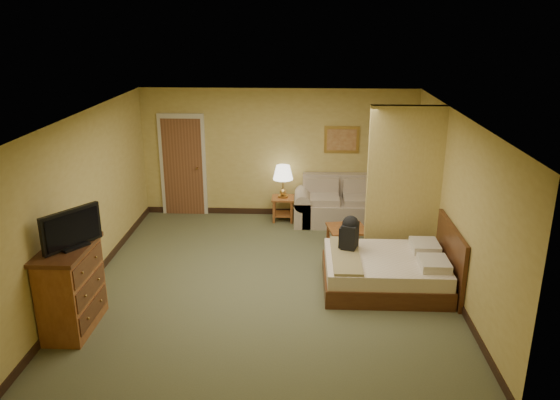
# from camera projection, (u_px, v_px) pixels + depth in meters

# --- Properties ---
(floor) EXTENTS (6.00, 6.00, 0.00)m
(floor) POSITION_uv_depth(u_px,v_px,m) (270.00, 280.00, 8.55)
(floor) COLOR brown
(floor) RESTS_ON ground
(ceiling) EXTENTS (6.00, 6.00, 0.00)m
(ceiling) POSITION_uv_depth(u_px,v_px,m) (269.00, 114.00, 7.72)
(ceiling) COLOR white
(ceiling) RESTS_ON back_wall
(back_wall) EXTENTS (5.50, 0.02, 2.60)m
(back_wall) POSITION_uv_depth(u_px,v_px,m) (279.00, 153.00, 10.98)
(back_wall) COLOR tan
(back_wall) RESTS_ON floor
(left_wall) EXTENTS (0.02, 6.00, 2.60)m
(left_wall) POSITION_uv_depth(u_px,v_px,m) (88.00, 199.00, 8.25)
(left_wall) COLOR tan
(left_wall) RESTS_ON floor
(right_wall) EXTENTS (0.02, 6.00, 2.60)m
(right_wall) POSITION_uv_depth(u_px,v_px,m) (455.00, 204.00, 8.02)
(right_wall) COLOR tan
(right_wall) RESTS_ON floor
(partition) EXTENTS (1.20, 0.15, 2.60)m
(partition) POSITION_uv_depth(u_px,v_px,m) (404.00, 185.00, 8.92)
(partition) COLOR tan
(partition) RESTS_ON floor
(door) EXTENTS (0.94, 0.16, 2.10)m
(door) POSITION_uv_depth(u_px,v_px,m) (183.00, 166.00, 11.11)
(door) COLOR beige
(door) RESTS_ON floor
(baseboard) EXTENTS (5.50, 0.02, 0.12)m
(baseboard) POSITION_uv_depth(u_px,v_px,m) (279.00, 211.00, 11.36)
(baseboard) COLOR black
(baseboard) RESTS_ON floor
(loveseat) EXTENTS (1.84, 0.86, 0.93)m
(loveseat) POSITION_uv_depth(u_px,v_px,m) (341.00, 208.00, 10.84)
(loveseat) COLOR tan
(loveseat) RESTS_ON floor
(side_table) EXTENTS (0.44, 0.44, 0.48)m
(side_table) POSITION_uv_depth(u_px,v_px,m) (283.00, 205.00, 10.95)
(side_table) COLOR brown
(side_table) RESTS_ON floor
(table_lamp) EXTENTS (0.40, 0.40, 0.66)m
(table_lamp) POSITION_uv_depth(u_px,v_px,m) (283.00, 173.00, 10.74)
(table_lamp) COLOR #B08440
(table_lamp) RESTS_ON side_table
(coffee_table) EXTENTS (0.73, 0.73, 0.41)m
(coffee_table) POSITION_uv_depth(u_px,v_px,m) (347.00, 234.00, 9.58)
(coffee_table) COLOR brown
(coffee_table) RESTS_ON floor
(wall_picture) EXTENTS (0.69, 0.04, 0.54)m
(wall_picture) POSITION_uv_depth(u_px,v_px,m) (342.00, 140.00, 10.80)
(wall_picture) COLOR #B78E3F
(wall_picture) RESTS_ON back_wall
(dresser) EXTENTS (0.57, 1.08, 1.16)m
(dresser) POSITION_uv_depth(u_px,v_px,m) (72.00, 288.00, 7.05)
(dresser) COLOR brown
(dresser) RESTS_ON floor
(tv) EXTENTS (0.50, 0.72, 0.50)m
(tv) POSITION_uv_depth(u_px,v_px,m) (71.00, 230.00, 6.79)
(tv) COLOR black
(tv) RESTS_ON dresser
(bed) EXTENTS (1.90, 1.55, 1.00)m
(bed) POSITION_uv_depth(u_px,v_px,m) (389.00, 270.00, 8.24)
(bed) COLOR #452210
(bed) RESTS_ON floor
(backpack) EXTENTS (0.30, 0.37, 0.55)m
(backpack) POSITION_uv_depth(u_px,v_px,m) (350.00, 232.00, 8.34)
(backpack) COLOR black
(backpack) RESTS_ON bed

